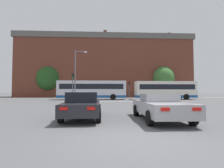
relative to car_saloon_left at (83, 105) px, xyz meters
name	(u,v)px	position (x,y,z in m)	size (l,w,h in m)	color
ground_plane	(135,139)	(2.02, -4.27, -0.71)	(400.00, 400.00, 0.00)	#545456
stop_line_strip	(110,102)	(2.02, 15.18, -0.71)	(7.68, 0.30, 0.01)	silver
far_pavement	(107,98)	(2.02, 30.07, -0.71)	(68.53, 2.50, 0.01)	gray
brick_civic_building	(105,67)	(1.66, 38.89, 7.45)	(45.77, 11.31, 18.27)	brown
car_saloon_left	(83,105)	(0.00, 0.00, 0.00)	(1.99, 4.80, 1.38)	#232328
car_roadster_right	(160,106)	(3.91, -0.83, -0.04)	(2.07, 4.77, 1.31)	#9E9EA3
bus_crossing_lead	(92,90)	(-0.87, 21.38, 1.06)	(11.79, 2.74, 3.28)	silver
bus_crossing_trailing	(165,90)	(12.23, 21.43, 1.03)	(10.67, 2.74, 3.24)	silver
traffic_light_far_right	(129,87)	(6.94, 29.42, 1.83)	(0.26, 0.31, 3.74)	slate
traffic_light_near_left	(73,82)	(-3.21, 15.33, 2.00)	(0.26, 0.31, 4.01)	slate
street_lamp_junction	(77,70)	(-2.61, 15.45, 3.71)	(1.77, 0.36, 7.31)	slate
pedestrian_waiting	(72,93)	(-5.82, 29.87, 0.30)	(0.41, 0.45, 1.72)	#333851
pedestrian_walking_east	(104,93)	(1.28, 30.73, 0.39)	(0.45, 0.33, 1.85)	#333851
pedestrian_walking_west	(110,94)	(2.64, 30.61, 0.21)	(0.42, 0.45, 1.59)	black
tree_by_building	(164,78)	(16.16, 33.20, 4.13)	(5.30, 5.30, 7.63)	#4C3823
tree_kerbside	(48,79)	(-12.38, 34.17, 3.90)	(5.77, 5.77, 7.65)	#4C3823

